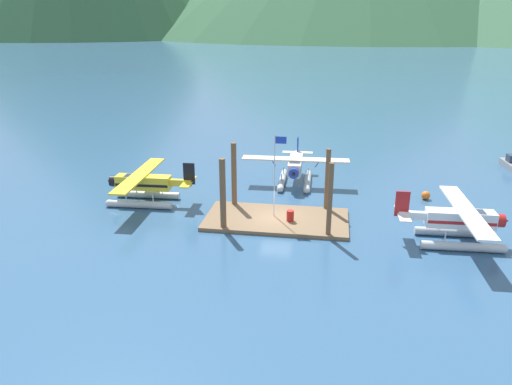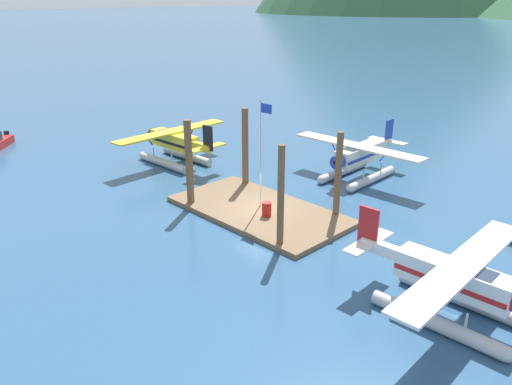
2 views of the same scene
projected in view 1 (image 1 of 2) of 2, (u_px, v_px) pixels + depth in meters
name	position (u px, v px, depth m)	size (l,w,h in m)	color
ground_plane	(276.00, 221.00, 39.58)	(1200.00, 1200.00, 0.00)	#2D5175
dock_platform	(276.00, 219.00, 39.53)	(11.49, 6.01, 0.30)	brown
piling_near_left	(223.00, 195.00, 36.91)	(0.47, 0.47, 5.76)	brown
piling_near_right	(330.00, 201.00, 35.60)	(0.37, 0.37, 5.83)	brown
piling_far_left	(234.00, 176.00, 41.64)	(0.46, 0.46, 5.73)	brown
piling_far_right	(327.00, 181.00, 40.70)	(0.40, 0.40, 5.47)	brown
flagpole	(276.00, 167.00, 38.46)	(0.95, 0.10, 6.80)	silver
fuel_drum	(290.00, 216.00, 38.71)	(0.62, 0.62, 0.88)	#AD1E19
mooring_buoy	(426.00, 195.00, 44.22)	(0.77, 0.77, 0.77)	orange
seaplane_white_stbd_aft	(460.00, 223.00, 35.13)	(7.98, 10.44, 3.84)	#B7BABF
seaplane_cream_bow_centre	(295.00, 169.00, 48.02)	(10.43, 7.98, 3.84)	#B7BABF
seaplane_yellow_port_fwd	(143.00, 186.00, 42.96)	(7.98, 10.45, 3.84)	#B7BABF
boat_grey_open_east	(512.00, 164.00, 53.42)	(1.74, 4.89, 1.50)	gray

